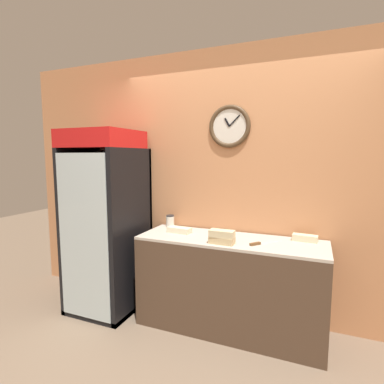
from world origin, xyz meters
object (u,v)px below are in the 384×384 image
at_px(beverage_cooler, 109,212).
at_px(sandwich_stack_middle, 222,234).
at_px(sandwich_flat_right, 305,238).
at_px(sandwich_flat_left, 179,230).
at_px(chefs_knife, 261,243).
at_px(condiment_jar, 170,221).
at_px(sandwich_stack_bottom, 222,240).

distance_m(beverage_cooler, sandwich_stack_middle, 1.31).
bearing_deg(sandwich_flat_right, beverage_cooler, -173.71).
bearing_deg(sandwich_stack_middle, sandwich_flat_left, 158.25).
height_order(chefs_knife, condiment_jar, condiment_jar).
bearing_deg(chefs_knife, beverage_cooler, 179.22).
height_order(sandwich_flat_left, condiment_jar, condiment_jar).
height_order(beverage_cooler, sandwich_stack_middle, beverage_cooler).
xyz_separation_m(beverage_cooler, sandwich_stack_middle, (1.30, -0.14, -0.07)).
xyz_separation_m(beverage_cooler, chefs_knife, (1.62, -0.02, -0.15)).
distance_m(sandwich_stack_bottom, sandwich_stack_middle, 0.06).
height_order(sandwich_stack_middle, sandwich_flat_right, sandwich_stack_middle).
bearing_deg(sandwich_flat_right, sandwich_stack_bottom, -151.89).
distance_m(beverage_cooler, sandwich_flat_right, 1.99).
bearing_deg(condiment_jar, sandwich_flat_left, -43.97).
relative_size(sandwich_stack_middle, condiment_jar, 1.68).
xyz_separation_m(sandwich_stack_bottom, sandwich_flat_left, (-0.50, 0.20, -0.00)).
xyz_separation_m(sandwich_stack_bottom, chefs_knife, (0.32, 0.12, -0.02)).
distance_m(sandwich_flat_right, condiment_jar, 1.37).
distance_m(beverage_cooler, sandwich_flat_left, 0.81).
relative_size(chefs_knife, condiment_jar, 2.16).
height_order(sandwich_stack_bottom, sandwich_flat_right, sandwich_stack_bottom).
bearing_deg(beverage_cooler, sandwich_stack_bottom, -6.18).
bearing_deg(sandwich_flat_left, beverage_cooler, -175.77).
distance_m(sandwich_stack_middle, chefs_knife, 0.35).
xyz_separation_m(sandwich_stack_bottom, sandwich_flat_right, (0.67, 0.36, -0.00)).
height_order(sandwich_stack_bottom, sandwich_stack_middle, sandwich_stack_middle).
distance_m(sandwich_stack_bottom, sandwich_flat_right, 0.76).
xyz_separation_m(sandwich_stack_middle, sandwich_flat_left, (-0.50, 0.20, -0.06)).
relative_size(beverage_cooler, sandwich_flat_left, 7.71).
xyz_separation_m(sandwich_flat_right, chefs_knife, (-0.35, -0.24, -0.02)).
bearing_deg(beverage_cooler, sandwich_stack_middle, -6.18).
height_order(beverage_cooler, sandwich_flat_right, beverage_cooler).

